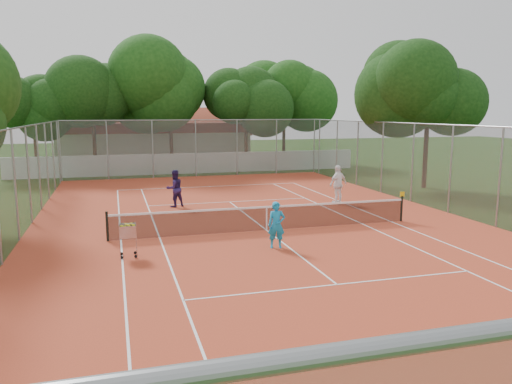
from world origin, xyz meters
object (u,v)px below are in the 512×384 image
object	(u,v)px
player_near	(276,225)
player_far_right	(338,184)
player_far_left	(175,188)
tennis_net	(267,218)
ball_hopper	(128,239)
clubhouse	(154,138)

from	to	relation	value
player_near	player_far_right	world-z (taller)	player_far_right
player_near	player_far_left	bearing A→B (deg)	118.46
tennis_net	ball_hopper	distance (m)	5.73
player_far_left	player_far_right	xyz separation A→B (m)	(8.00, -1.31, 0.07)
clubhouse	tennis_net	bearing A→B (deg)	-86.05
clubhouse	player_far_right	size ratio (longest dim) A/B	8.49
player_near	ball_hopper	xyz separation A→B (m)	(-4.87, 0.25, -0.22)
tennis_net	clubhouse	bearing A→B (deg)	93.95
player_far_left	ball_hopper	distance (m)	8.45
player_near	player_far_right	xyz separation A→B (m)	(5.57, 7.03, 0.17)
tennis_net	player_near	size ratio (longest dim) A/B	7.49
player_far_left	ball_hopper	xyz separation A→B (m)	(-2.44, -8.08, -0.32)
tennis_net	clubhouse	size ratio (longest dim) A/B	0.72
tennis_net	player_near	distance (m)	2.53
tennis_net	player_far_left	xyz separation A→B (m)	(-2.84, 5.86, 0.41)
clubhouse	player_near	size ratio (longest dim) A/B	10.34
player_far_left	tennis_net	bearing A→B (deg)	94.37
tennis_net	player_near	world-z (taller)	player_near
tennis_net	player_far_right	size ratio (longest dim) A/B	6.15
player_near	player_far_left	distance (m)	8.68
clubhouse	ball_hopper	xyz separation A→B (m)	(-3.28, -31.22, -1.60)
player_near	player_far_left	xyz separation A→B (m)	(-2.43, 8.34, 0.10)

